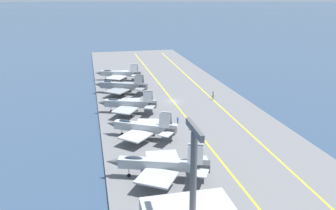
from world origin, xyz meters
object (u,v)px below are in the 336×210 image
(parked_jet_second, at_px, (142,127))
(parked_jet_fourth, at_px, (121,86))
(crew_blue_vest, at_px, (178,120))
(crew_green_vest, at_px, (213,96))
(crew_brown_vest, at_px, (213,94))
(crew_yellow_vest, at_px, (192,126))
(parked_jet_third, at_px, (128,104))
(parked_jet_fifth, at_px, (119,74))
(parked_jet_nearest, at_px, (160,164))

(parked_jet_second, height_order, parked_jet_fourth, parked_jet_second)
(crew_blue_vest, bearing_deg, parked_jet_second, 123.81)
(crew_blue_vest, bearing_deg, crew_green_vest, -41.12)
(crew_brown_vest, xyz_separation_m, crew_blue_vest, (-18.97, 15.32, -0.03))
(parked_jet_second, xyz_separation_m, parked_jet_fourth, (34.75, 1.02, 0.04))
(crew_yellow_vest, bearing_deg, crew_green_vest, -30.49)
(parked_jet_second, xyz_separation_m, parked_jet_third, (16.44, 1.02, 0.09))
(parked_jet_second, distance_m, parked_jet_fifth, 51.42)
(crew_brown_vest, distance_m, crew_blue_vest, 24.38)
(crew_green_vest, bearing_deg, parked_jet_fifth, 39.86)
(parked_jet_fourth, distance_m, crew_green_vest, 27.53)
(parked_jet_third, xyz_separation_m, parked_jet_fifth, (34.97, -0.84, -0.08))
(parked_jet_second, bearing_deg, parked_jet_fifth, 0.20)
(parked_jet_fourth, height_order, parked_jet_fifth, parked_jet_fourth)
(parked_jet_fifth, bearing_deg, crew_brown_vest, -136.68)
(crew_green_vest, distance_m, crew_blue_vest, 22.01)
(parked_jet_third, bearing_deg, parked_jet_fifth, -1.38)
(parked_jet_third, xyz_separation_m, parked_jet_fourth, (18.30, 0.00, -0.04))
(parked_jet_third, bearing_deg, parked_jet_nearest, -177.84)
(parked_jet_fifth, bearing_deg, parked_jet_second, -179.80)
(parked_jet_fourth, height_order, crew_blue_vest, parked_jet_fourth)
(parked_jet_fifth, height_order, crew_yellow_vest, parked_jet_fifth)
(crew_green_vest, bearing_deg, parked_jet_nearest, 149.83)
(parked_jet_nearest, height_order, crew_yellow_vest, parked_jet_nearest)
(parked_jet_third, distance_m, crew_blue_vest, 14.59)
(parked_jet_third, distance_m, crew_yellow_vest, 19.16)
(parked_jet_fifth, xyz_separation_m, crew_blue_vest, (-45.22, -9.43, -1.43))
(parked_jet_nearest, relative_size, parked_jet_third, 1.13)
(parked_jet_nearest, xyz_separation_m, parked_jet_third, (34.04, 1.28, -0.17))
(parked_jet_second, bearing_deg, crew_yellow_vest, -80.10)
(parked_jet_nearest, height_order, parked_jet_second, parked_jet_nearest)
(parked_jet_third, bearing_deg, crew_yellow_vest, -139.08)
(crew_yellow_vest, distance_m, crew_green_vest, 24.11)
(parked_jet_second, relative_size, parked_jet_fourth, 0.92)
(parked_jet_third, bearing_deg, crew_green_vest, -75.64)
(parked_jet_fourth, distance_m, crew_blue_vest, 30.38)
(parked_jet_fifth, height_order, crew_brown_vest, parked_jet_fifth)
(parked_jet_fifth, distance_m, crew_yellow_vest, 50.79)
(parked_jet_fourth, bearing_deg, crew_yellow_vest, -159.08)
(crew_brown_vest, xyz_separation_m, crew_green_vest, (-2.39, 0.84, -0.02))
(parked_jet_fourth, bearing_deg, parked_jet_third, -180.00)
(crew_brown_vest, height_order, crew_green_vest, crew_brown_vest)
(parked_jet_second, xyz_separation_m, crew_green_vest, (22.78, -23.73, -1.41))
(parked_jet_second, xyz_separation_m, parked_jet_fifth, (51.41, 0.18, 0.01))
(parked_jet_second, bearing_deg, crew_blue_vest, -56.19)
(parked_jet_second, distance_m, parked_jet_third, 16.47)
(parked_jet_nearest, distance_m, parked_jet_third, 34.06)
(crew_yellow_vest, bearing_deg, parked_jet_fifth, 13.29)
(parked_jet_third, bearing_deg, crew_blue_vest, -134.94)
(parked_jet_nearest, xyz_separation_m, parked_jet_fourth, (52.34, 1.28, -0.21))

